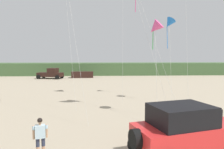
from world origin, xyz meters
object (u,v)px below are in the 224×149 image
kite_pink_ribbon (169,23)px  kite_purple_stunt (155,28)px  person_watching (40,135)px  jeep (186,130)px  distant_sedan (82,75)px  distant_pickup (51,74)px

kite_pink_ribbon → kite_purple_stunt: (-2.41, -4.33, -0.98)m
person_watching → kite_pink_ribbon: 15.28m
jeep → distant_sedan: jeep is taller
jeep → distant_pickup: size_ratio=1.02×
person_watching → distant_sedan: size_ratio=0.40×
jeep → kite_pink_ribbon: kite_pink_ribbon is taller
kite_purple_stunt → distant_pickup: bearing=118.0°
distant_sedan → distant_pickup: bearing=-169.2°
jeep → distant_pickup: jeep is taller
person_watching → kite_pink_ribbon: (8.82, 10.79, 6.26)m
jeep → person_watching: 6.01m
distant_pickup → kite_pink_ribbon: bearing=-52.7°
distant_sedan → kite_pink_ribbon: (9.92, -22.10, 6.60)m
distant_sedan → kite_pink_ribbon: kite_pink_ribbon is taller
person_watching → kite_pink_ribbon: size_ratio=0.21×
person_watching → kite_pink_ribbon: kite_pink_ribbon is taller
distant_pickup → kite_purple_stunt: 28.70m
person_watching → kite_purple_stunt: bearing=45.2°
jeep → kite_pink_ribbon: size_ratio=0.65×
jeep → distant_pickup: (-12.81, 31.87, -0.26)m
distant_sedan → kite_purple_stunt: size_ratio=0.61×
distant_pickup → jeep: bearing=-68.1°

